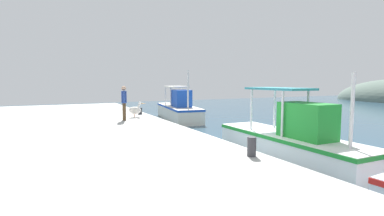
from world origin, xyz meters
name	(u,v)px	position (x,y,z in m)	size (l,w,h in m)	color
quay_pier	(54,174)	(0.00, -5.00, 0.40)	(36.00, 10.00, 0.80)	#B2B2AD
fishing_boat_nearest	(179,110)	(-10.75, 2.96, 0.73)	(6.61, 2.69, 3.40)	silver
fishing_boat_second	(291,140)	(0.36, 2.47, 0.67)	(6.32, 1.76, 2.96)	white
pelican	(135,110)	(-7.28, -1.06, 1.20)	(0.44, 0.96, 0.82)	tan
fisherman_standing	(124,101)	(-6.26, -1.86, 1.73)	(0.60, 0.31, 1.68)	#4C3823
mooring_bollard_nearest	(140,111)	(-8.48, -0.45, 0.99)	(0.22, 0.22, 0.39)	#333338
mooring_bollard_second	(252,147)	(1.93, -0.45, 1.05)	(0.23, 0.23, 0.50)	#333338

